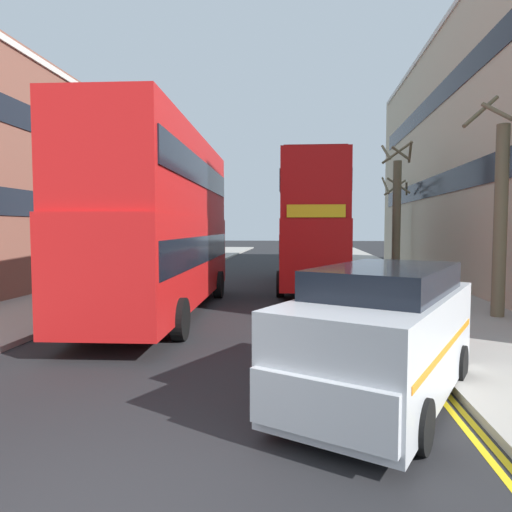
{
  "coord_description": "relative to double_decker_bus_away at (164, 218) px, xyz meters",
  "views": [
    {
      "loc": [
        2.04,
        -3.77,
        2.73
      ],
      "look_at": [
        0.5,
        11.0,
        1.8
      ],
      "focal_mm": 32.08,
      "sensor_mm": 36.0,
      "label": 1
    }
  ],
  "objects": [
    {
      "name": "sidewalk_right",
      "position": [
        8.82,
        5.83,
        -2.96
      ],
      "size": [
        4.0,
        80.0,
        0.14
      ],
      "primitive_type": "cube",
      "color": "#9E9991",
      "rests_on": "ground"
    },
    {
      "name": "sidewalk_left",
      "position": [
        -4.18,
        5.83,
        -2.96
      ],
      "size": [
        4.0,
        80.0,
        0.14
      ],
      "primitive_type": "cube",
      "color": "#9E9991",
      "rests_on": "ground"
    },
    {
      "name": "kerb_line_outer",
      "position": [
        6.72,
        3.83,
        -3.03
      ],
      "size": [
        0.1,
        56.0,
        0.01
      ],
      "primitive_type": "cube",
      "color": "yellow",
      "rests_on": "ground"
    },
    {
      "name": "kerb_line_inner",
      "position": [
        6.56,
        3.83,
        -3.03
      ],
      "size": [
        0.1,
        56.0,
        0.01
      ],
      "primitive_type": "cube",
      "color": "yellow",
      "rests_on": "ground"
    },
    {
      "name": "double_decker_bus_away",
      "position": [
        0.0,
        0.0,
        0.0
      ],
      "size": [
        3.16,
        10.9,
        5.64
      ],
      "color": "red",
      "rests_on": "ground"
    },
    {
      "name": "double_decker_bus_oncoming",
      "position": [
        4.63,
        7.24,
        0.0
      ],
      "size": [
        3.01,
        10.87,
        5.64
      ],
      "color": "#B20F0F",
      "rests_on": "ground"
    },
    {
      "name": "taxi_minivan",
      "position": [
        5.57,
        -6.77,
        -1.96
      ],
      "size": [
        3.8,
        5.14,
        2.12
      ],
      "color": "silver",
      "rests_on": "ground"
    },
    {
      "name": "street_tree_near",
      "position": [
        8.74,
        8.34,
        0.24
      ],
      "size": [
        1.55,
        1.55,
        6.75
      ],
      "color": "#6B6047",
      "rests_on": "sidewalk_right"
    },
    {
      "name": "street_tree_mid",
      "position": [
        9.99,
        -0.07,
        0.1
      ],
      "size": [
        1.72,
        1.74,
        6.6
      ],
      "color": "#6B6047",
      "rests_on": "sidewalk_right"
    },
    {
      "name": "street_tree_far",
      "position": [
        9.95,
        14.31,
        -0.16
      ],
      "size": [
        1.52,
        1.63,
        5.68
      ],
      "color": "#6B6047",
      "rests_on": "sidewalk_right"
    }
  ]
}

